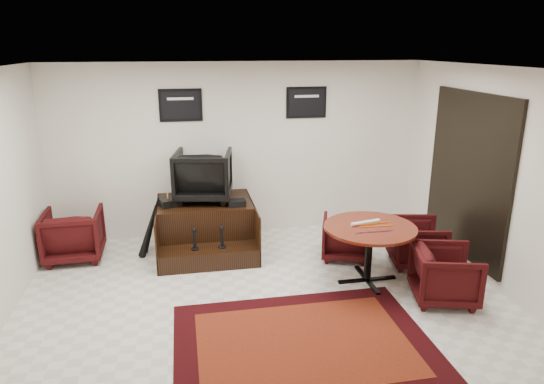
{
  "coord_description": "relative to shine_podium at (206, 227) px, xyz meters",
  "views": [
    {
      "loc": [
        -0.91,
        -5.18,
        3.05
      ],
      "look_at": [
        0.24,
        0.9,
        1.16
      ],
      "focal_mm": 32.0,
      "sensor_mm": 36.0,
      "label": 1
    }
  ],
  "objects": [
    {
      "name": "shine_chair",
      "position": [
        0.0,
        0.15,
        0.83
      ],
      "size": [
        0.95,
        0.91,
        0.86
      ],
      "primitive_type": "imported",
      "rotation": [
        0.0,
        0.0,
        2.97
      ],
      "color": "black",
      "rests_on": "shine_podium"
    },
    {
      "name": "table_chair_window",
      "position": [
        2.94,
        -1.14,
        0.02
      ],
      "size": [
        0.79,
        0.83,
        0.73
      ],
      "primitive_type": "imported",
      "rotation": [
        0.0,
        0.0,
        1.37
      ],
      "color": "black",
      "rests_on": "ground"
    },
    {
      "name": "paper_roll",
      "position": [
        2.02,
        -1.43,
        0.47
      ],
      "size": [
        0.42,
        0.14,
        0.05
      ],
      "primitive_type": "cylinder",
      "rotation": [
        0.0,
        1.57,
        0.21
      ],
      "color": "silver",
      "rests_on": "meeting_table"
    },
    {
      "name": "table_chair_corner",
      "position": [
        2.8,
        -2.16,
        0.03
      ],
      "size": [
        0.85,
        0.88,
        0.75
      ],
      "primitive_type": "imported",
      "rotation": [
        0.0,
        0.0,
        1.32
      ],
      "color": "black",
      "rests_on": "ground"
    },
    {
      "name": "umbrella_hooked",
      "position": [
        -0.82,
        -0.01,
        0.11
      ],
      "size": [
        0.34,
        0.13,
        0.9
      ],
      "primitive_type": null,
      "color": "black",
      "rests_on": "ground"
    },
    {
      "name": "umbrella_black",
      "position": [
        -0.85,
        -0.17,
        0.07
      ],
      "size": [
        0.31,
        0.12,
        0.84
      ],
      "primitive_type": null,
      "color": "black",
      "rests_on": "ground"
    },
    {
      "name": "armchair_side",
      "position": [
        -1.93,
        -0.02,
        0.07
      ],
      "size": [
        0.82,
        0.77,
        0.82
      ],
      "primitive_type": "imported",
      "rotation": [
        0.0,
        0.0,
        3.17
      ],
      "color": "black",
      "rests_on": "ground"
    },
    {
      "name": "polish_kit",
      "position": [
        0.46,
        -0.24,
        0.45
      ],
      "size": [
        0.26,
        0.19,
        0.09
      ],
      "primitive_type": "cube",
      "rotation": [
        0.0,
        0.0,
        0.03
      ],
      "color": "black",
      "rests_on": "shine_podium"
    },
    {
      "name": "shine_podium",
      "position": [
        0.0,
        0.0,
        0.0
      ],
      "size": [
        1.45,
        1.49,
        0.75
      ],
      "color": "black",
      "rests_on": "ground"
    },
    {
      "name": "shoes_pair",
      "position": [
        -0.55,
        -0.05,
        0.46
      ],
      "size": [
        0.31,
        0.35,
        0.11
      ],
      "color": "black",
      "rests_on": "shine_podium"
    },
    {
      "name": "room_shell",
      "position": [
        1.03,
        -1.76,
        1.44
      ],
      "size": [
        6.02,
        5.02,
        2.81
      ],
      "color": "white",
      "rests_on": "ground"
    },
    {
      "name": "ground",
      "position": [
        0.62,
        -1.88,
        -0.34
      ],
      "size": [
        6.0,
        6.0,
        0.0
      ],
      "primitive_type": "plane",
      "color": "white",
      "rests_on": "ground"
    },
    {
      "name": "meeting_table",
      "position": [
        2.06,
        -1.51,
        0.35
      ],
      "size": [
        1.2,
        1.2,
        0.78
      ],
      "color": "#421709",
      "rests_on": "ground"
    },
    {
      "name": "table_chair_back",
      "position": [
        2.01,
        -0.72,
        -0.0
      ],
      "size": [
        0.83,
        0.81,
        0.69
      ],
      "primitive_type": "imported",
      "rotation": [
        0.0,
        0.0,
        2.81
      ],
      "color": "black",
      "rests_on": "ground"
    },
    {
      "name": "table_clutter",
      "position": [
        2.1,
        -1.56,
        0.45
      ],
      "size": [
        0.57,
        0.32,
        0.01
      ],
      "color": "#D1640B",
      "rests_on": "meeting_table"
    },
    {
      "name": "area_rug",
      "position": [
        0.86,
        -2.75,
        -0.34
      ],
      "size": [
        2.72,
        2.04,
        0.01
      ],
      "color": "black",
      "rests_on": "ground"
    }
  ]
}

